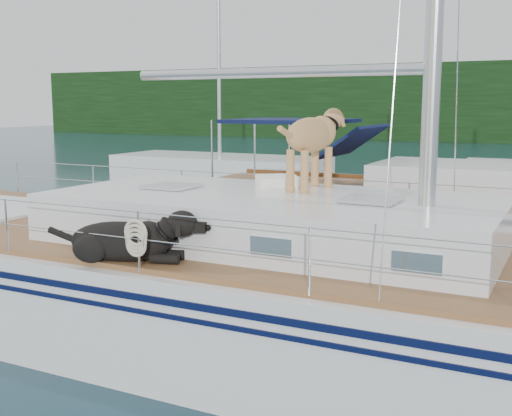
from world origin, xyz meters
The scene contains 4 objects.
ground centered at (0.00, 0.00, 0.00)m, with size 120.00×120.00×0.00m, color black.
main_sailboat centered at (0.10, 0.00, 0.68)m, with size 12.00×3.87×14.01m.
neighbor_sailboat centered at (1.70, 6.07, 0.63)m, with size 11.00×3.50×13.30m.
bg_boat_west centered at (-8.00, 14.00, 0.45)m, with size 8.00×3.00×11.65m.
Camera 1 is at (3.99, -6.70, 2.86)m, focal length 45.00 mm.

